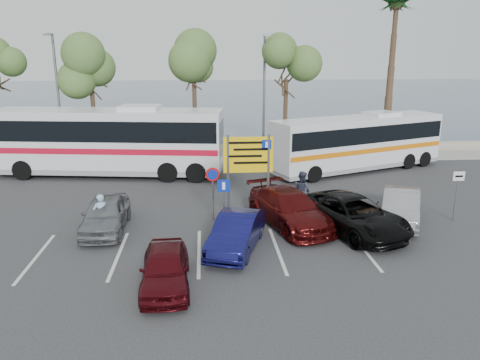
{
  "coord_description": "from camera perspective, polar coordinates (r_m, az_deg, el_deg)",
  "views": [
    {
      "loc": [
        -0.92,
        -16.84,
        7.1
      ],
      "look_at": [
        0.62,
        3.0,
        1.61
      ],
      "focal_mm": 35.0,
      "sensor_mm": 36.0,
      "label": 1
    }
  ],
  "objects": [
    {
      "name": "seawall",
      "position": [
        33.55,
        -2.78,
        3.71
      ],
      "size": [
        48.0,
        0.8,
        0.6
      ],
      "primitive_type": "cube",
      "color": "#A9A187",
      "rests_on": "ground"
    },
    {
      "name": "suv_black",
      "position": [
        19.49,
        13.52,
        -4.09
      ],
      "size": [
        4.3,
        5.8,
        1.46
      ],
      "primitive_type": "imported",
      "rotation": [
        0.0,
        0.0,
        0.4
      ],
      "color": "black",
      "rests_on": "ground"
    },
    {
      "name": "car_silver_b",
      "position": [
        21.13,
        19.0,
        -3.08
      ],
      "size": [
        3.05,
        4.47,
        1.4
      ],
      "primitive_type": "imported",
      "rotation": [
        0.0,
        0.0,
        -0.41
      ],
      "color": "gray",
      "rests_on": "ground"
    },
    {
      "name": "palm_tree",
      "position": [
        33.37,
        18.53,
        19.43
      ],
      "size": [
        4.8,
        4.8,
        11.2
      ],
      "color": "#382619",
      "rests_on": "kerb_strip"
    },
    {
      "name": "car_maroon",
      "position": [
        19.73,
        6.07,
        -3.48
      ],
      "size": [
        3.57,
        5.48,
        1.48
      ],
      "primitive_type": "imported",
      "rotation": [
        0.0,
        0.0,
        0.32
      ],
      "color": "#4C0C0C",
      "rests_on": "ground"
    },
    {
      "name": "sea",
      "position": [
        77.17,
        -3.79,
        10.11
      ],
      "size": [
        140.0,
        140.0,
        0.0
      ],
      "primitive_type": "plane",
      "color": "#3F4E64",
      "rests_on": "ground"
    },
    {
      "name": "car_red",
      "position": [
        14.88,
        -9.11,
        -10.56
      ],
      "size": [
        1.64,
        3.75,
        1.26
      ],
      "primitive_type": "imported",
      "rotation": [
        0.0,
        0.0,
        0.04
      ],
      "color": "#470A0F",
      "rests_on": "ground"
    },
    {
      "name": "coach_bus_right",
      "position": [
        29.4,
        14.17,
        4.23
      ],
      "size": [
        11.36,
        6.44,
        3.52
      ],
      "color": "silver",
      "rests_on": "ground"
    },
    {
      "name": "coach_bus_left",
      "position": [
        28.38,
        -15.74,
        4.32
      ],
      "size": [
        13.52,
        4.59,
        4.13
      ],
      "color": "silver",
      "rests_on": "ground"
    },
    {
      "name": "tree_mid",
      "position": [
        30.85,
        -5.69,
        14.52
      ],
      "size": [
        3.2,
        3.2,
        8.0
      ],
      "color": "#382619",
      "rests_on": "kerb_strip"
    },
    {
      "name": "sign_taxi",
      "position": [
        21.99,
        24.95,
        -1.02
      ],
      "size": [
        0.5,
        0.07,
        2.2
      ],
      "color": "slate",
      "rests_on": "ground"
    },
    {
      "name": "direction_sign",
      "position": [
        20.67,
        1.03,
        2.36
      ],
      "size": [
        2.2,
        0.12,
        3.6
      ],
      "color": "slate",
      "rests_on": "ground"
    },
    {
      "name": "pedestrian_near",
      "position": [
        19.45,
        -16.59,
        -4.03
      ],
      "size": [
        0.73,
        0.66,
        1.67
      ],
      "primitive_type": "imported",
      "rotation": [
        0.0,
        0.0,
        3.68
      ],
      "color": "#96B8DB",
      "rests_on": "ground"
    },
    {
      "name": "tree_right",
      "position": [
        31.33,
        5.69,
        13.64
      ],
      "size": [
        3.2,
        3.2,
        7.4
      ],
      "color": "#382619",
      "rests_on": "kerb_strip"
    },
    {
      "name": "kerb_strip",
      "position": [
        31.65,
        -2.66,
        2.58
      ],
      "size": [
        44.0,
        2.4,
        0.15
      ],
      "primitive_type": "cube",
      "color": "gray",
      "rests_on": "ground"
    },
    {
      "name": "tree_left",
      "position": [
        31.66,
        -17.8,
        12.73
      ],
      "size": [
        3.2,
        3.2,
        7.2
      ],
      "color": "#382619",
      "rests_on": "kerb_strip"
    },
    {
      "name": "lane_markings",
      "position": [
        17.36,
        -4.82,
        -8.76
      ],
      "size": [
        12.02,
        4.2,
        0.01
      ],
      "primitive_type": null,
      "color": "silver",
      "rests_on": "ground"
    },
    {
      "name": "sign_parking",
      "position": [
        18.53,
        -1.99,
        -2.28
      ],
      "size": [
        0.5,
        0.07,
        2.25
      ],
      "color": "slate",
      "rests_on": "ground"
    },
    {
      "name": "sign_no_stop",
      "position": [
        20.01,
        -3.34,
        -0.63
      ],
      "size": [
        0.6,
        0.08,
        2.35
      ],
      "color": "slate",
      "rests_on": "ground"
    },
    {
      "name": "car_blue",
      "position": [
        17.29,
        -0.43,
        -6.41
      ],
      "size": [
        2.59,
        4.3,
        1.34
      ],
      "primitive_type": "imported",
      "rotation": [
        0.0,
        0.0,
        -0.31
      ],
      "color": "#10104B",
      "rests_on": "ground"
    },
    {
      "name": "pedestrian_far",
      "position": [
        21.69,
        7.54,
        -1.28
      ],
      "size": [
        1.07,
        1.12,
        1.83
      ],
      "primitive_type": "imported",
      "rotation": [
        0.0,
        0.0,
        2.15
      ],
      "color": "#32384C",
      "rests_on": "ground"
    },
    {
      "name": "car_silver_a",
      "position": [
        19.85,
        -16.08,
        -4.0
      ],
      "size": [
        1.75,
        4.17,
        1.41
      ],
      "primitive_type": "imported",
      "rotation": [
        0.0,
        0.0,
        0.02
      ],
      "color": "slate",
      "rests_on": "ground"
    },
    {
      "name": "ground",
      "position": [
        18.3,
        -1.21,
        -7.41
      ],
      "size": [
        120.0,
        120.0,
        0.0
      ],
      "primitive_type": "plane",
      "color": "#2D2E30",
      "rests_on": "ground"
    },
    {
      "name": "street_lamp_left",
      "position": [
        31.79,
        -21.35,
        9.88
      ],
      "size": [
        0.45,
        1.15,
        8.01
      ],
      "color": "slate",
      "rests_on": "kerb_strip"
    },
    {
      "name": "street_lamp_right",
      "position": [
        30.72,
        2.97,
        10.73
      ],
      "size": [
        0.45,
        1.15,
        8.01
      ],
      "color": "slate",
      "rests_on": "kerb_strip"
    }
  ]
}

